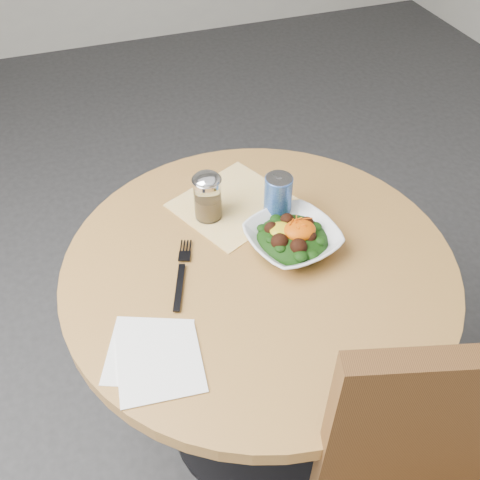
# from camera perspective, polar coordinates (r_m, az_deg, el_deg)

# --- Properties ---
(ground) EXTENTS (6.00, 6.00, 0.00)m
(ground) POSITION_cam_1_polar(r_m,az_deg,el_deg) (1.84, 1.48, -18.60)
(ground) COLOR #2D2D2F
(ground) RESTS_ON ground
(table) EXTENTS (0.90, 0.90, 0.75)m
(table) POSITION_cam_1_polar(r_m,az_deg,el_deg) (1.37, 1.89, -7.99)
(table) COLOR black
(table) RESTS_ON ground
(cloth_napkin) EXTENTS (0.34, 0.33, 0.00)m
(cloth_napkin) POSITION_cam_1_polar(r_m,az_deg,el_deg) (1.37, -0.68, 3.88)
(cloth_napkin) COLOR orange
(cloth_napkin) RESTS_ON table
(paper_napkins) EXTENTS (0.21, 0.23, 0.00)m
(paper_napkins) POSITION_cam_1_polar(r_m,az_deg,el_deg) (1.07, -9.12, -12.25)
(paper_napkins) COLOR white
(paper_napkins) RESTS_ON table
(salad_bowl) EXTENTS (0.24, 0.24, 0.08)m
(salad_bowl) POSITION_cam_1_polar(r_m,az_deg,el_deg) (1.24, 5.60, 0.20)
(salad_bowl) COLOR white
(salad_bowl) RESTS_ON table
(fork) EXTENTS (0.10, 0.21, 0.00)m
(fork) POSITION_cam_1_polar(r_m,az_deg,el_deg) (1.20, -6.22, -3.34)
(fork) COLOR black
(fork) RESTS_ON table
(spice_shaker) EXTENTS (0.07, 0.07, 0.13)m
(spice_shaker) POSITION_cam_1_polar(r_m,az_deg,el_deg) (1.29, -3.48, 4.63)
(spice_shaker) COLOR silver
(spice_shaker) RESTS_ON table
(beverage_can) EXTENTS (0.07, 0.07, 0.13)m
(beverage_can) POSITION_cam_1_polar(r_m,az_deg,el_deg) (1.29, 4.06, 4.42)
(beverage_can) COLOR navy
(beverage_can) RESTS_ON table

